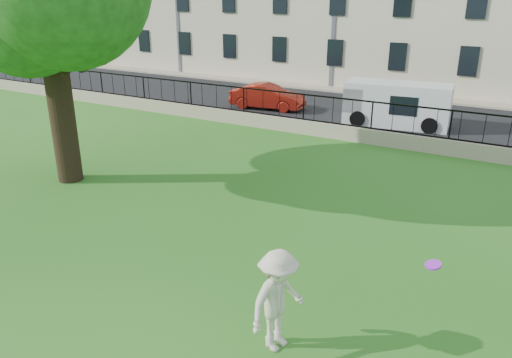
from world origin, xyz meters
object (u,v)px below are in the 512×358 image
Objects in this scene: man at (278,301)px; frisbee at (433,265)px; white_van at (397,104)px; red_sedan at (268,97)px.

frisbee is (2.20, 1.25, 0.71)m from man.
red_sedan is at bearing 173.65° from white_van.
red_sedan is (-9.12, 16.24, -0.30)m from man.
white_van is (6.72, 0.00, 0.33)m from red_sedan.
white_van is (-2.40, 16.24, 0.03)m from man.
frisbee is 0.07× the size of red_sedan.
man reaches higher than red_sedan.
frisbee is at bearing -150.70° from red_sedan.
white_van is (-4.60, 14.99, -0.67)m from frisbee.
man is 18.63m from red_sedan.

